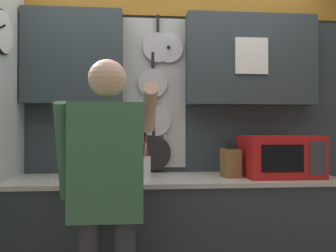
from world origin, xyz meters
The scene contains 6 objects.
base_cabinet_counter centered at (0.00, 0.00, 0.47)m, with size 2.31×0.61×0.94m.
back_wall_unit centered at (0.01, 0.27, 1.51)m, with size 2.88×0.22×2.46m.
microwave centered at (0.75, -0.02, 1.09)m, with size 0.53×0.40×0.30m.
knife_block centered at (0.39, -0.02, 1.04)m, with size 0.13×0.16×0.27m.
utensil_crock centered at (-0.24, -0.02, 1.04)m, with size 0.10×0.10×0.35m.
person centered at (-0.43, -0.57, 0.98)m, with size 0.54×0.62×1.65m.
Camera 1 is at (-0.26, -2.33, 1.28)m, focal length 35.00 mm.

